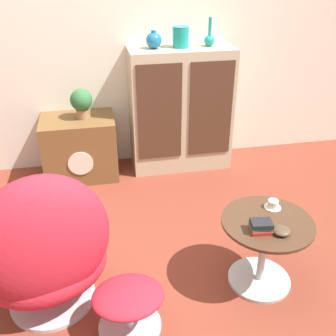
{
  "coord_description": "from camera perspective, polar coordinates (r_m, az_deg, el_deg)",
  "views": [
    {
      "loc": [
        -0.27,
        -1.79,
        1.83
      ],
      "look_at": [
        0.18,
        0.46,
        0.55
      ],
      "focal_mm": 42.0,
      "sensor_mm": 36.0,
      "label": 1
    }
  ],
  "objects": [
    {
      "name": "ground_plane",
      "position": [
        2.57,
        -2.07,
        -16.12
      ],
      "size": [
        12.0,
        12.0,
        0.0
      ],
      "primitive_type": "plane",
      "color": "brown"
    },
    {
      "name": "wall_back",
      "position": [
        3.57,
        -7.31,
        20.41
      ],
      "size": [
        6.4,
        0.06,
        2.6
      ],
      "color": "silver",
      "rests_on": "ground_plane"
    },
    {
      "name": "sideboard",
      "position": [
        3.61,
        1.82,
        8.48
      ],
      "size": [
        0.91,
        0.4,
        1.11
      ],
      "color": "tan",
      "rests_on": "ground_plane"
    },
    {
      "name": "tv_console",
      "position": [
        3.62,
        -12.64,
        2.96
      ],
      "size": [
        0.64,
        0.46,
        0.55
      ],
      "color": "brown",
      "rests_on": "ground_plane"
    },
    {
      "name": "egg_chair",
      "position": [
        2.25,
        -17.33,
        -11.72
      ],
      "size": [
        0.83,
        0.79,
        0.91
      ],
      "color": "#B7B7BC",
      "rests_on": "ground_plane"
    },
    {
      "name": "ottoman",
      "position": [
        2.21,
        -5.77,
        -18.8
      ],
      "size": [
        0.38,
        0.35,
        0.28
      ],
      "color": "#B7B7BC",
      "rests_on": "ground_plane"
    },
    {
      "name": "coffee_table",
      "position": [
        2.45,
        13.76,
        -10.82
      ],
      "size": [
        0.53,
        0.53,
        0.46
      ],
      "color": "#B7B7BC",
      "rests_on": "ground_plane"
    },
    {
      "name": "vase_leftmost",
      "position": [
        3.4,
        -2.07,
        18.03
      ],
      "size": [
        0.13,
        0.13,
        0.15
      ],
      "color": "#196699",
      "rests_on": "sideboard"
    },
    {
      "name": "vase_inner_left",
      "position": [
        3.44,
        1.85,
        18.48
      ],
      "size": [
        0.14,
        0.14,
        0.17
      ],
      "color": "teal",
      "rests_on": "sideboard"
    },
    {
      "name": "vase_inner_right",
      "position": [
        3.51,
        6.03,
        18.14
      ],
      "size": [
        0.09,
        0.09,
        0.23
      ],
      "color": "teal",
      "rests_on": "sideboard"
    },
    {
      "name": "potted_plant",
      "position": [
        3.45,
        -12.45,
        9.37
      ],
      "size": [
        0.19,
        0.19,
        0.26
      ],
      "color": "#996B4C",
      "rests_on": "tv_console"
    },
    {
      "name": "teacup",
      "position": [
        2.46,
        14.95,
        -5.16
      ],
      "size": [
        0.1,
        0.1,
        0.05
      ],
      "color": "silver",
      "rests_on": "coffee_table"
    },
    {
      "name": "book_stack",
      "position": [
        2.24,
        13.35,
        -8.23
      ],
      "size": [
        0.13,
        0.1,
        0.06
      ],
      "color": "red",
      "rests_on": "coffee_table"
    },
    {
      "name": "bowl",
      "position": [
        2.26,
        16.11,
        -8.72
      ],
      "size": [
        0.1,
        0.1,
        0.04
      ],
      "color": "#4C3828",
      "rests_on": "coffee_table"
    }
  ]
}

